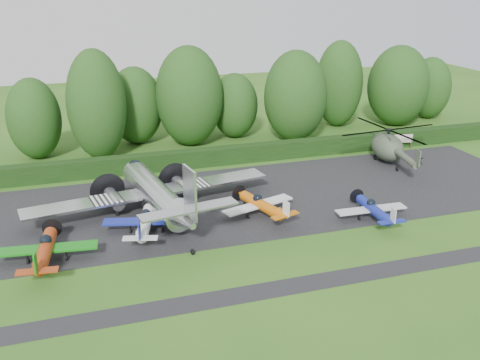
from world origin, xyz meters
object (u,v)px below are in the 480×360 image
object	(u,v)px
transport_plane	(155,194)
light_plane_red	(45,250)
light_plane_white	(145,222)
sign_board	(400,139)
light_plane_orange	(261,205)
light_plane_blue	(374,209)
helicopter	(388,145)

from	to	relation	value
transport_plane	light_plane_red	world-z (taller)	transport_plane
light_plane_white	sign_board	size ratio (longest dim) A/B	2.25
transport_plane	light_plane_orange	world-z (taller)	transport_plane
light_plane_blue	helicopter	xyz separation A→B (m)	(9.87, 13.76, 1.11)
light_plane_red	sign_board	bearing A→B (deg)	16.02
light_plane_red	light_plane_blue	distance (m)	27.74
light_plane_red	light_plane_white	xyz separation A→B (m)	(7.91, 2.77, -0.05)
helicopter	light_plane_orange	bearing A→B (deg)	-162.44
light_plane_white	light_plane_orange	world-z (taller)	light_plane_white
helicopter	sign_board	bearing A→B (deg)	33.15
transport_plane	light_plane_red	size ratio (longest dim) A/B	2.89
light_plane_white	sign_board	world-z (taller)	light_plane_white
transport_plane	light_plane_red	bearing A→B (deg)	-135.30
light_plane_orange	helicopter	distance (m)	21.62
transport_plane	light_plane_blue	bearing A→B (deg)	-11.11
light_plane_orange	helicopter	bearing A→B (deg)	44.95
light_plane_white	sign_board	distance (m)	36.96
light_plane_white	sign_board	xyz separation A→B (m)	(33.98, 14.54, 0.13)
light_plane_red	transport_plane	bearing A→B (deg)	28.44
transport_plane	helicopter	xyz separation A→B (m)	(28.21, 6.75, 0.09)
light_plane_blue	helicopter	bearing A→B (deg)	52.07
transport_plane	light_plane_blue	world-z (taller)	transport_plane
helicopter	sign_board	distance (m)	5.93
light_plane_orange	helicopter	world-z (taller)	helicopter
sign_board	helicopter	bearing A→B (deg)	-146.56
light_plane_red	light_plane_orange	xyz separation A→B (m)	(18.47, 3.32, -0.08)
light_plane_blue	light_plane_orange	bearing A→B (deg)	155.55
light_plane_orange	transport_plane	bearing A→B (deg)	177.76
sign_board	light_plane_red	bearing A→B (deg)	-167.25
light_plane_red	light_plane_orange	size ratio (longest dim) A/B	1.07
transport_plane	sign_board	world-z (taller)	transport_plane
transport_plane	light_plane_blue	distance (m)	19.66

